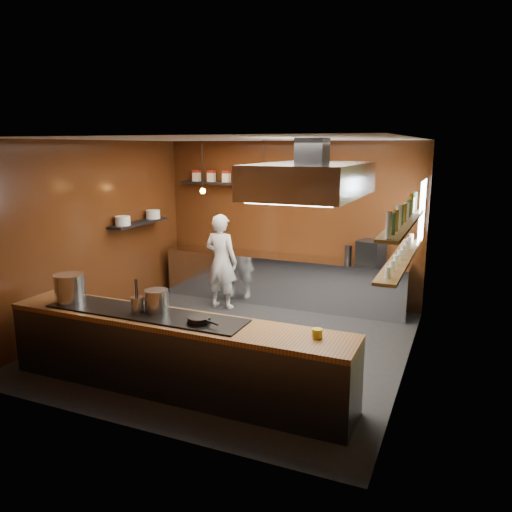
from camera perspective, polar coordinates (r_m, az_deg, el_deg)
The scene contains 26 objects.
floor at distance 7.64m, azimuth -2.70°, elevation -9.90°, with size 5.00×5.00×0.00m, color black.
back_wall at distance 9.48m, azimuth 3.80°, elevation 3.92°, with size 5.00×5.00×0.00m, color #331A09.
left_wall at distance 8.58m, azimuth -18.03°, elevation 2.43°, with size 5.00×5.00×0.00m, color #331A09.
right_wall at distance 6.53m, azimuth 17.32°, elevation -0.53°, with size 5.00×5.00×0.00m, color #4D4F2C.
ceiling at distance 7.07m, azimuth -2.96°, elevation 13.22°, with size 5.00×5.00×0.00m, color silver.
window_pane at distance 8.14m, azimuth 18.44°, elevation 4.73°, with size 1.00×1.00×0.00m, color white.
prep_counter at distance 9.39m, azimuth 3.04°, elevation -2.70°, with size 4.60×0.65×0.90m, color silver.
pass_counter at distance 6.18m, azimuth -9.37°, elevation -10.98°, with size 4.40×0.72×0.94m.
tin_shelf at distance 9.61m, azimuth -1.54°, elevation 8.25°, with size 2.60×0.26×0.04m, color black.
plate_shelf at distance 9.24m, azimuth -13.25°, elevation 3.70°, with size 0.30×1.40×0.04m, color black.
bottle_shelf_upper at distance 6.77m, azimuth 16.48°, elevation 3.58°, with size 0.26×2.80×0.04m, color brown.
bottle_shelf_lower at distance 6.85m, azimuth 16.24°, elevation -0.31°, with size 0.26×2.80×0.04m, color brown.
extractor_hood at distance 6.23m, azimuth 6.38°, elevation 8.71°, with size 1.20×2.00×0.72m.
pendant_left at distance 9.25m, azimuth -6.10°, elevation 7.73°, with size 0.10×0.10×0.95m.
pendant_right at distance 8.73m, azimuth 0.85°, elevation 7.51°, with size 0.10×0.10×0.95m.
storage_tins at distance 9.54m, azimuth -0.72°, elevation 9.02°, with size 2.43×0.13×0.22m.
plate_stacks at distance 9.23m, azimuth -13.28°, elevation 4.32°, with size 0.26×1.16×0.16m.
bottles at distance 6.75m, azimuth 16.55°, elevation 4.75°, with size 0.06×2.66×0.24m.
wine_glasses at distance 6.83m, azimuth 16.28°, elevation 0.39°, with size 0.07×2.37×0.13m.
stockpot_large at distance 6.84m, azimuth -20.51°, elevation -3.46°, with size 0.38×0.38×0.37m, color silver.
stockpot_small at distance 6.18m, azimuth -11.29°, elevation -5.02°, with size 0.29×0.29×0.27m, color silver.
utensil_crock at distance 6.19m, azimuth -13.41°, elevation -5.45°, with size 0.15×0.15×0.19m, color #B9BBC1.
frying_pan at distance 5.74m, azimuth -6.50°, elevation -7.26°, with size 0.44×0.28×0.07m.
butter_jar at distance 5.37m, azimuth 7.01°, elevation -8.76°, with size 0.11×0.11×0.10m, color gold.
espresso_machine at distance 8.86m, azimuth 12.99°, elevation 0.41°, with size 0.41×0.39×0.41m, color black.
chef at distance 9.04m, azimuth -4.00°, elevation -0.62°, with size 0.63×0.41×1.73m, color silver.
Camera 1 is at (3.10, -6.35, 2.91)m, focal length 35.00 mm.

